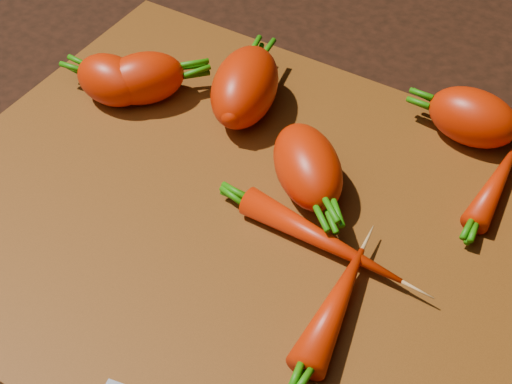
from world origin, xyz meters
The scene contains 10 objects.
ground centered at (0.00, 0.00, -0.01)m, with size 2.00×2.00×0.01m, color black.
cutting_board centered at (0.00, 0.00, 0.01)m, with size 0.50×0.40×0.01m, color brown.
carrot_0 centered at (-0.15, 0.07, 0.04)m, with size 0.07×0.05×0.05m, color red.
carrot_1 centered at (-0.18, 0.06, 0.03)m, with size 0.07×0.04×0.04m, color red.
carrot_2 centered at (0.02, 0.05, 0.04)m, with size 0.09×0.05×0.05m, color red.
carrot_3 centered at (-0.07, 0.10, 0.04)m, with size 0.09×0.05×0.05m, color red.
carrot_4 centered at (0.11, 0.17, 0.04)m, with size 0.08×0.05×0.05m, color red.
carrot_6 centered at (0.15, 0.12, 0.02)m, with size 0.10×0.02×0.02m, color red.
carrot_7 centered at (0.06, 0.00, 0.02)m, with size 0.13×0.02×0.02m, color red.
carrot_8 centered at (0.10, -0.05, 0.03)m, with size 0.10×0.03×0.03m, color red.
Camera 1 is at (0.19, -0.30, 0.43)m, focal length 50.00 mm.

